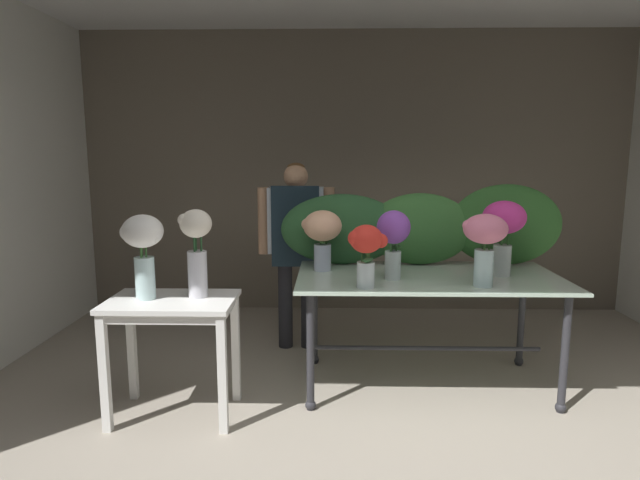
% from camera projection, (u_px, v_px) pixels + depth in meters
% --- Properties ---
extents(ground_plane, '(7.78, 7.78, 0.00)m').
position_uv_depth(ground_plane, '(363.00, 373.00, 4.01)').
color(ground_plane, '#9E9384').
extents(wall_back, '(5.65, 0.12, 2.85)m').
position_uv_depth(wall_back, '(355.00, 174.00, 5.52)').
color(wall_back, '#706656').
rests_on(wall_back, ground).
extents(display_table_glass, '(1.80, 0.97, 0.81)m').
position_uv_depth(display_table_glass, '(428.00, 292.00, 3.69)').
color(display_table_glass, '#B9D1BB').
rests_on(display_table_glass, ground).
extents(side_table_white, '(0.78, 0.51, 0.75)m').
position_uv_depth(side_table_white, '(172.00, 316.00, 3.28)').
color(side_table_white, white).
rests_on(side_table_white, ground).
extents(florist, '(0.63, 0.24, 1.56)m').
position_uv_depth(florist, '(296.00, 235.00, 4.40)').
color(florist, '#232328').
rests_on(florist, ground).
extents(foliage_backdrop, '(2.10, 0.26, 0.61)m').
position_uv_depth(foliage_backdrop, '(418.00, 228.00, 3.99)').
color(foliage_backdrop, '#28562D').
rests_on(foliage_backdrop, display_table_glass).
extents(vase_magenta_tulips, '(0.29, 0.29, 0.52)m').
position_uv_depth(vase_magenta_tulips, '(504.00, 226.00, 3.61)').
color(vase_magenta_tulips, silver).
rests_on(vase_magenta_tulips, display_table_glass).
extents(vase_violet_ranunculus, '(0.22, 0.22, 0.46)m').
position_uv_depth(vase_violet_ranunculus, '(394.00, 236.00, 3.52)').
color(vase_violet_ranunculus, silver).
rests_on(vase_violet_ranunculus, display_table_glass).
extents(vase_scarlet_lilies, '(0.25, 0.21, 0.40)m').
position_uv_depth(vase_scarlet_lilies, '(366.00, 248.00, 3.30)').
color(vase_scarlet_lilies, silver).
rests_on(vase_scarlet_lilies, display_table_glass).
extents(vase_rosy_anemones, '(0.28, 0.27, 0.46)m').
position_uv_depth(vase_rosy_anemones, '(485.00, 239.00, 3.32)').
color(vase_rosy_anemones, silver).
rests_on(vase_rosy_anemones, display_table_glass).
extents(vase_peach_hydrangea, '(0.29, 0.27, 0.43)m').
position_uv_depth(vase_peach_hydrangea, '(322.00, 232.00, 3.79)').
color(vase_peach_hydrangea, silver).
rests_on(vase_peach_hydrangea, display_table_glass).
extents(vase_white_roses_tall, '(0.25, 0.25, 0.52)m').
position_uv_depth(vase_white_roses_tall, '(143.00, 245.00, 3.21)').
color(vase_white_roses_tall, silver).
rests_on(vase_white_roses_tall, side_table_white).
extents(vase_cream_lisianthus_tall, '(0.20, 0.19, 0.55)m').
position_uv_depth(vase_cream_lisianthus_tall, '(196.00, 248.00, 3.25)').
color(vase_cream_lisianthus_tall, silver).
rests_on(vase_cream_lisianthus_tall, side_table_white).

